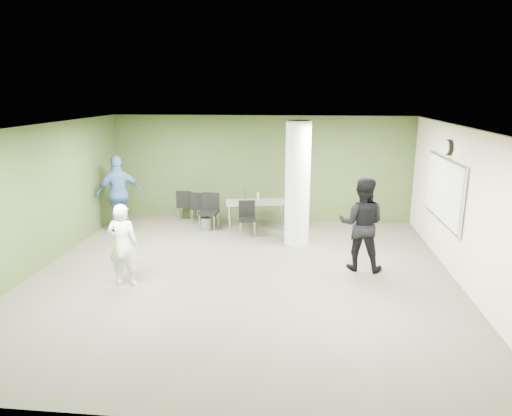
# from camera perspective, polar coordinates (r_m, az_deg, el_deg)

# --- Properties ---
(floor) EXTENTS (8.00, 8.00, 0.00)m
(floor) POSITION_cam_1_polar(r_m,az_deg,el_deg) (8.81, -1.74, -8.41)
(floor) COLOR #4D4C3C
(floor) RESTS_ON ground
(ceiling) EXTENTS (8.00, 8.00, 0.00)m
(ceiling) POSITION_cam_1_polar(r_m,az_deg,el_deg) (8.14, -1.89, 10.06)
(ceiling) COLOR white
(ceiling) RESTS_ON wall_back
(wall_back) EXTENTS (8.00, 2.80, 0.02)m
(wall_back) POSITION_cam_1_polar(r_m,az_deg,el_deg) (12.27, 0.64, 4.97)
(wall_back) COLOR #3E5227
(wall_back) RESTS_ON floor
(wall_left) EXTENTS (0.02, 8.00, 2.80)m
(wall_left) POSITION_cam_1_polar(r_m,az_deg,el_deg) (9.73, -25.87, 0.99)
(wall_left) COLOR #3E5227
(wall_left) RESTS_ON floor
(wall_right_cream) EXTENTS (0.02, 8.00, 2.80)m
(wall_right_cream) POSITION_cam_1_polar(r_m,az_deg,el_deg) (8.80, 24.97, -0.22)
(wall_right_cream) COLOR beige
(wall_right_cream) RESTS_ON floor
(column) EXTENTS (0.56, 0.56, 2.80)m
(column) POSITION_cam_1_polar(r_m,az_deg,el_deg) (10.25, 5.22, 3.02)
(column) COLOR silver
(column) RESTS_ON floor
(whiteboard) EXTENTS (0.05, 2.30, 1.30)m
(whiteboard) POSITION_cam_1_polar(r_m,az_deg,el_deg) (9.87, 22.41, 2.11)
(whiteboard) COLOR silver
(whiteboard) RESTS_ON wall_right_cream
(wall_clock) EXTENTS (0.06, 0.32, 0.32)m
(wall_clock) POSITION_cam_1_polar(r_m,az_deg,el_deg) (9.74, 22.90, 7.00)
(wall_clock) COLOR black
(wall_clock) RESTS_ON wall_right_cream
(folding_table) EXTENTS (1.63, 0.97, 0.97)m
(folding_table) POSITION_cam_1_polar(r_m,az_deg,el_deg) (11.49, -0.01, 0.62)
(folding_table) COLOR gray
(folding_table) RESTS_ON floor
(wastebasket) EXTENTS (0.28, 0.28, 0.32)m
(wastebasket) POSITION_cam_1_polar(r_m,az_deg,el_deg) (11.56, -6.25, -2.02)
(wastebasket) COLOR #4C4C4C
(wastebasket) RESTS_ON floor
(chair_back_left) EXTENTS (0.43, 0.43, 0.86)m
(chair_back_left) POSITION_cam_1_polar(r_m,az_deg,el_deg) (12.38, -8.85, 0.61)
(chair_back_left) COLOR black
(chair_back_left) RESTS_ON floor
(chair_back_right) EXTENTS (0.48, 0.48, 0.86)m
(chair_back_right) POSITION_cam_1_polar(r_m,az_deg,el_deg) (12.08, -7.03, 0.35)
(chair_back_right) COLOR black
(chair_back_right) RESTS_ON floor
(chair_table_left) EXTENTS (0.50, 0.50, 0.92)m
(chair_table_left) POSITION_cam_1_polar(r_m,az_deg,el_deg) (11.59, -5.82, -0.04)
(chair_table_left) COLOR black
(chair_table_left) RESTS_ON floor
(chair_table_right) EXTENTS (0.48, 0.48, 0.83)m
(chair_table_right) POSITION_cam_1_polar(r_m,az_deg,el_deg) (11.07, -1.12, -0.94)
(chair_table_right) COLOR black
(chair_table_right) RESTS_ON floor
(woman_white) EXTENTS (0.56, 0.38, 1.51)m
(woman_white) POSITION_cam_1_polar(r_m,az_deg,el_deg) (8.50, -16.29, -4.44)
(woman_white) COLOR white
(woman_white) RESTS_ON floor
(man_black) EXTENTS (1.01, 0.85, 1.84)m
(man_black) POSITION_cam_1_polar(r_m,az_deg,el_deg) (9.07, 13.05, -1.96)
(man_black) COLOR black
(man_black) RESTS_ON floor
(man_blue) EXTENTS (1.18, 0.99, 1.90)m
(man_blue) POSITION_cam_1_polar(r_m,az_deg,el_deg) (11.78, -16.74, 1.71)
(man_blue) COLOR #436EA6
(man_blue) RESTS_ON floor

